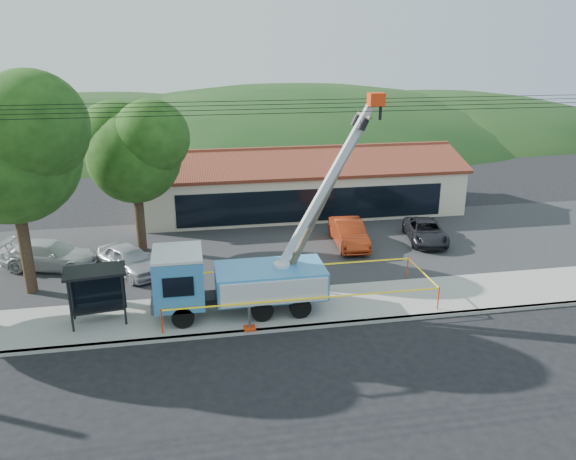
# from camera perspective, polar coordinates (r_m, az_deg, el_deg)

# --- Properties ---
(ground) EXTENTS (120.00, 120.00, 0.00)m
(ground) POSITION_cam_1_polar(r_m,az_deg,el_deg) (22.89, 1.51, -12.58)
(ground) COLOR black
(ground) RESTS_ON ground
(curb) EXTENTS (60.00, 0.25, 0.15)m
(curb) POSITION_cam_1_polar(r_m,az_deg,el_deg) (24.64, 0.50, -9.93)
(curb) COLOR #A5A19A
(curb) RESTS_ON ground
(sidewalk) EXTENTS (60.00, 4.00, 0.15)m
(sidewalk) POSITION_cam_1_polar(r_m,az_deg,el_deg) (26.29, -0.28, -7.97)
(sidewalk) COLOR #A5A19A
(sidewalk) RESTS_ON ground
(parking_lot) EXTENTS (60.00, 12.00, 0.10)m
(parking_lot) POSITION_cam_1_polar(r_m,az_deg,el_deg) (33.55, -2.66, -1.93)
(parking_lot) COLOR #28282B
(parking_lot) RESTS_ON ground
(strip_mall) EXTENTS (22.50, 8.53, 4.67)m
(strip_mall) POSITION_cam_1_polar(r_m,az_deg,el_deg) (41.16, 1.33, 4.69)
(strip_mall) COLOR beige
(strip_mall) RESTS_ON ground
(tree_west_near) EXTENTS (7.56, 6.72, 10.80)m
(tree_west_near) POSITION_cam_1_polar(r_m,az_deg,el_deg) (28.59, -26.54, 8.01)
(tree_west_near) COLOR #332316
(tree_west_near) RESTS_ON ground
(tree_lot) EXTENTS (6.30, 5.60, 8.94)m
(tree_lot) POSITION_cam_1_polar(r_m,az_deg,el_deg) (32.75, -15.43, 8.10)
(tree_lot) COLOR #332316
(tree_lot) RESTS_ON ground
(hill_west) EXTENTS (78.40, 56.00, 28.00)m
(hill_west) POSITION_cam_1_polar(r_m,az_deg,el_deg) (75.86, -18.68, 8.79)
(hill_west) COLOR #133614
(hill_west) RESTS_ON ground
(hill_center) EXTENTS (89.60, 64.00, 32.00)m
(hill_center) POSITION_cam_1_polar(r_m,az_deg,el_deg) (76.37, 0.45, 9.83)
(hill_center) COLOR #133614
(hill_center) RESTS_ON ground
(hill_east) EXTENTS (72.80, 52.00, 26.00)m
(hill_east) POSITION_cam_1_polar(r_m,az_deg,el_deg) (82.44, 14.45, 9.91)
(hill_east) COLOR #133614
(hill_east) RESTS_ON ground
(utility_truck) EXTENTS (10.13, 4.12, 9.65)m
(utility_truck) POSITION_cam_1_polar(r_m,az_deg,el_deg) (25.30, -5.43, -4.83)
(utility_truck) COLOR black
(utility_truck) RESTS_ON ground
(leaning_pole) EXTENTS (4.71, 1.79, 9.52)m
(leaning_pole) POSITION_cam_1_polar(r_m,az_deg,el_deg) (24.99, 3.78, 3.45)
(leaning_pole) COLOR brown
(leaning_pole) RESTS_ON ground
(bus_shelter) EXTENTS (2.73, 1.88, 2.47)m
(bus_shelter) POSITION_cam_1_polar(r_m,az_deg,el_deg) (25.72, -18.93, -5.07)
(bus_shelter) COLOR black
(bus_shelter) RESTS_ON ground
(caution_tape) EXTENTS (12.45, 3.78, 1.09)m
(caution_tape) POSITION_cam_1_polar(r_m,az_deg,el_deg) (26.37, 1.00, -5.74)
(caution_tape) COLOR red
(caution_tape) RESTS_ON ground
(car_silver) EXTENTS (4.07, 4.68, 1.52)m
(car_silver) POSITION_cam_1_polar(r_m,az_deg,el_deg) (31.20, -15.67, -4.40)
(car_silver) COLOR #BABBC2
(car_silver) RESTS_ON ground
(car_red) EXTENTS (1.89, 4.80, 1.56)m
(car_red) POSITION_cam_1_polar(r_m,az_deg,el_deg) (34.20, 6.13, -1.70)
(car_red) COLOR #A72F10
(car_red) RESTS_ON ground
(car_white) EXTENTS (5.61, 3.46, 1.52)m
(car_white) POSITION_cam_1_polar(r_m,az_deg,el_deg) (33.27, -22.78, -3.73)
(car_white) COLOR silver
(car_white) RESTS_ON ground
(car_dark) EXTENTS (3.01, 4.98, 1.29)m
(car_dark) POSITION_cam_1_polar(r_m,az_deg,el_deg) (35.71, 13.72, -1.25)
(car_dark) COLOR black
(car_dark) RESTS_ON ground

